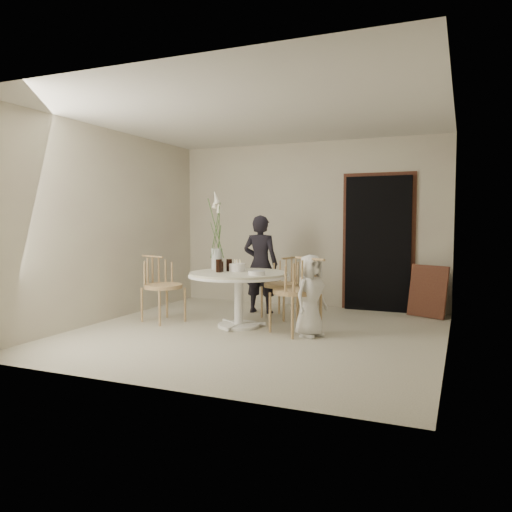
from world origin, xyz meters
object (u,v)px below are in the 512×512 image
at_px(girl, 260,264).
at_px(flower_vase, 217,242).
at_px(chair_right, 302,284).
at_px(boy, 310,296).
at_px(birthday_cake, 237,267).
at_px(table, 239,281).
at_px(chair_far, 287,278).
at_px(chair_left, 158,278).

distance_m(girl, flower_vase, 0.95).
height_order(chair_right, boy, boy).
bearing_deg(girl, birthday_cake, 90.31).
distance_m(table, chair_far, 1.00).
bearing_deg(chair_left, table, -66.05).
height_order(chair_left, boy, boy).
relative_size(girl, boy, 1.49).
bearing_deg(boy, chair_left, 110.41).
bearing_deg(birthday_cake, chair_right, -15.01).
xyz_separation_m(table, girl, (-0.12, 1.07, 0.13)).
xyz_separation_m(table, birthday_cake, (-0.08, 0.12, 0.17)).
distance_m(chair_right, flower_vase, 1.52).
xyz_separation_m(chair_far, chair_right, (0.58, -1.09, 0.06)).
height_order(chair_right, birthday_cake, chair_right).
bearing_deg(table, chair_far, 69.78).
distance_m(chair_left, flower_vase, 0.99).
height_order(table, chair_right, chair_right).
height_order(chair_far, girl, girl).
height_order(chair_far, birthday_cake, birthday_cake).
height_order(boy, birthday_cake, boy).
distance_m(boy, birthday_cake, 1.19).
xyz_separation_m(chair_left, birthday_cake, (1.15, 0.17, 0.18)).
height_order(table, girl, girl).
xyz_separation_m(chair_right, birthday_cake, (-1.01, 0.27, 0.15)).
relative_size(boy, birthday_cake, 4.55).
bearing_deg(chair_left, chair_right, -71.20).
xyz_separation_m(girl, birthday_cake, (0.04, -0.95, 0.03)).
bearing_deg(chair_far, boy, -39.48).
bearing_deg(boy, chair_far, 55.33).
distance_m(chair_far, boy, 1.31).
xyz_separation_m(table, chair_right, (0.93, -0.15, 0.02)).
height_order(girl, birthday_cake, girl).
bearing_deg(table, birthday_cake, 125.14).
bearing_deg(chair_far, chair_right, -43.30).
relative_size(chair_left, flower_vase, 0.84).
bearing_deg(boy, table, 103.94).
distance_m(chair_right, chair_left, 2.16).
relative_size(table, chair_right, 1.36).
height_order(table, chair_far, chair_far).
height_order(chair_far, chair_right, chair_right).
bearing_deg(chair_far, birthday_cake, -99.17).
xyz_separation_m(girl, boy, (1.16, -1.24, -0.25)).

